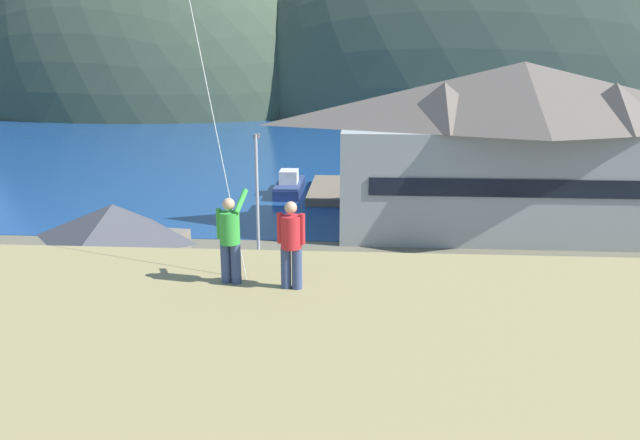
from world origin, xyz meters
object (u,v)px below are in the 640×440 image
Objects in this scene: storage_shed_near_lot at (116,252)px; moored_boat_wharfside at (290,186)px; parked_car_front_row_end at (355,288)px; parked_car_front_row_red at (235,286)px; harbor_lodge at (519,143)px; moored_boat_outer_mooring at (370,187)px; parked_car_mid_row_near at (612,296)px; parking_light_pole at (257,199)px; person_companion at (291,242)px; parked_car_mid_row_far at (207,345)px; parked_car_front_row_silver at (493,368)px; wharf_dock at (329,190)px; person_kite_flyer at (230,237)px.

storage_shed_near_lot reaches higher than moored_boat_wharfside.
parked_car_front_row_end is 1.00× the size of parked_car_front_row_red.
harbor_lodge is at bearing 42.14° from parked_car_front_row_red.
moored_boat_outer_mooring reaches higher than parked_car_mid_row_near.
parking_light_pole is 19.31m from person_companion.
moored_boat_wharfside is 1.61× the size of parked_car_mid_row_near.
parking_light_pole is (0.31, 9.61, 3.37)m from parked_car_mid_row_far.
harbor_lodge is at bearing 75.22° from parked_car_front_row_silver.
storage_shed_near_lot is 17.64m from parked_car_front_row_silver.
wharf_dock is at bearing 83.57° from parking_light_pole.
parked_car_mid_row_near is at bearing -67.38° from moored_boat_outer_mooring.
parking_light_pole reaches higher than moored_boat_outer_mooring.
person_companion is (1.24, -0.22, -0.02)m from person_kite_flyer.
harbor_lodge is at bearing 68.57° from person_companion.
person_kite_flyer is at bearing -84.82° from moored_boat_wharfside.
moored_boat_wharfside is 25.12m from parked_car_front_row_red.
harbor_lodge is 20.27m from moored_boat_wharfside.
parking_light_pole is 18.88m from person_kite_flyer.
harbor_lodge is 3.24× the size of parking_light_pole.
parked_car_front_row_end is at bearing -0.29° from storage_shed_near_lot.
moored_boat_outer_mooring is at bearing 112.62° from parked_car_mid_row_near.
moored_boat_outer_mooring is at bearing 132.51° from harbor_lodge.
parked_car_front_row_red is at bearing 102.16° from person_kite_flyer.
harbor_lodge reaches higher than parked_car_front_row_end.
person_kite_flyer reaches higher than moored_boat_outer_mooring.
wharf_dock is 2.35× the size of parked_car_front_row_red.
moored_boat_wharfside is 1.61× the size of parked_car_mid_row_far.
parked_car_front_row_red is at bearing 179.55° from parked_car_mid_row_near.
moored_boat_outer_mooring is 1.77× the size of parked_car_front_row_silver.
moored_boat_outer_mooring is 22.57m from parking_light_pole.
moored_boat_wharfside is 1.56× the size of parked_car_front_row_end.
harbor_lodge reaches higher than parked_car_front_row_red.
parked_car_mid_row_far is 1.00× the size of parked_car_mid_row_near.
person_companion reaches higher than parked_car_front_row_silver.
storage_shed_near_lot reaches higher than parked_car_front_row_red.
person_kite_flyer reaches higher than wharf_dock.
parked_car_front_row_end is at bearing 85.85° from person_companion.
harbor_lodge is 15.48m from parked_car_mid_row_near.
person_companion is (10.07, -15.30, 5.32)m from storage_shed_near_lot.
harbor_lodge reaches higher than moored_boat_outer_mooring.
parked_car_front_row_end is 1.03× the size of parked_car_mid_row_near.
storage_shed_near_lot reaches higher than parked_car_mid_row_near.
parking_light_pole is at bearing 101.87° from person_companion.
storage_shed_near_lot is at bearing 155.44° from parked_car_front_row_silver.
person_companion is at bearing -73.59° from parked_car_front_row_red.
parked_car_front_row_end is at bearing -126.19° from harbor_lodge.
person_kite_flyer reaches higher than moored_boat_wharfside.
person_kite_flyer reaches higher than person_companion.
moored_boat_wharfside is at bearing 108.51° from parked_car_front_row_silver.
parked_car_front_row_end is 5.55m from parked_car_front_row_red.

